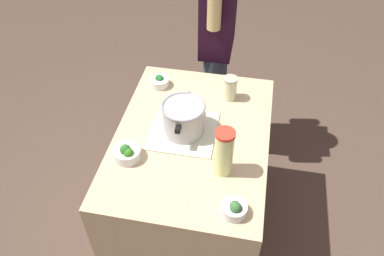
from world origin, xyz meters
TOP-DOWN VIEW (x-y plane):
  - ground_plane at (0.00, 0.00)m, footprint 8.00×8.00m
  - counter_slab at (0.00, 0.00)m, footprint 1.07×0.77m
  - dish_cloth at (0.02, 0.05)m, footprint 0.33×0.33m
  - cooking_pot at (0.02, 0.05)m, footprint 0.29×0.22m
  - lemonade_pitcher at (-0.20, -0.18)m, footprint 0.09×0.09m
  - mason_jar at (0.33, -0.15)m, footprint 0.08×0.08m
  - broccoli_bowl_front at (-0.21, 0.27)m, footprint 0.13×0.13m
  - broccoli_bowl_center at (0.36, 0.26)m, footprint 0.11×0.11m
  - broccoli_bowl_back at (-0.42, -0.26)m, footprint 0.11×0.11m
  - person_cook at (0.83, -0.01)m, footprint 0.50×0.21m

SIDE VIEW (x-z plane):
  - ground_plane at x=0.00m, z-range 0.00..0.00m
  - counter_slab at x=0.00m, z-range 0.00..0.85m
  - dish_cloth at x=0.02m, z-range 0.85..0.86m
  - broccoli_bowl_center at x=0.36m, z-range 0.85..0.92m
  - broccoli_bowl_back at x=-0.42m, z-range 0.84..0.92m
  - broccoli_bowl_front at x=-0.21m, z-range 0.84..0.93m
  - person_cook at x=0.83m, z-range 0.09..1.69m
  - mason_jar at x=0.33m, z-range 0.85..0.99m
  - cooking_pot at x=0.02m, z-range 0.86..1.03m
  - lemonade_pitcher at x=-0.20m, z-range 0.85..1.10m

